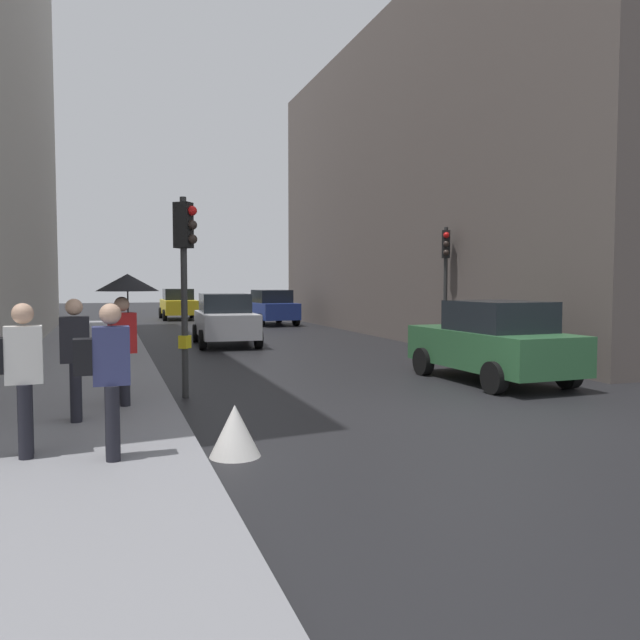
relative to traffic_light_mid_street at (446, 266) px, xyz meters
name	(u,v)px	position (x,y,z in m)	size (l,w,h in m)	color
ground_plane	(478,418)	(-4.21, -8.50, -2.64)	(120.00, 120.00, 0.00)	black
sidewalk_kerb	(81,378)	(-10.36, -2.50, -2.56)	(3.26, 40.00, 0.16)	gray
building_facade_right	(505,186)	(6.31, 6.20, 3.60)	(12.00, 25.31, 12.48)	#5B514C
traffic_light_mid_street	(446,266)	(0.00, 0.00, 0.00)	(0.35, 0.45, 3.83)	#2D2D2D
traffic_light_near_right	(185,260)	(-8.41, -5.20, -0.07)	(0.43, 0.39, 3.73)	#2D2D2D
car_green_estate	(493,342)	(-1.88, -5.39, -1.76)	(2.15, 4.27, 1.76)	#2D6038
car_blue_van	(271,307)	(-1.99, 14.00, -1.76)	(2.23, 4.31, 1.76)	navy
car_yellow_taxi	(178,304)	(-5.91, 20.33, -1.76)	(2.02, 4.20, 1.76)	yellow
car_silver_hatchback	(225,319)	(-5.96, 4.51, -1.76)	(2.19, 4.29, 1.76)	#BCBCC1
pedestrian_with_umbrella	(126,302)	(-9.49, -6.40, -0.80)	(1.00, 1.00, 2.14)	black
pedestrian_with_grey_backpack	(107,371)	(-9.79, -9.68, -1.48)	(0.61, 0.36, 1.77)	black
pedestrian_with_black_backpack	(20,370)	(-10.74, -9.27, -1.48)	(0.62, 0.36, 1.77)	black
pedestrian_in_dark_coat	(75,354)	(-10.23, -7.44, -1.51)	(0.40, 0.36, 1.77)	black
warning_sign_triangle	(235,431)	(-8.30, -9.46, -2.32)	(0.64, 0.64, 0.65)	silver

